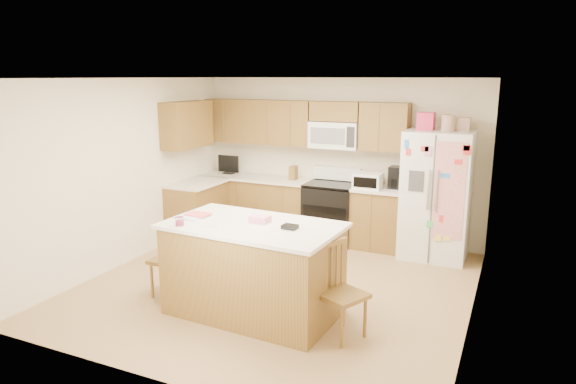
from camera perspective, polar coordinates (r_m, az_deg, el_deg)
The scene contains 9 objects.
ground at distance 6.44m, azimuth -1.17°, elevation -10.32°, with size 4.50×4.50×0.00m, color #9F834A.
room_shell at distance 6.02m, azimuth -1.24°, elevation 2.40°, with size 4.60×4.60×2.52m.
cabinetry at distance 8.12m, azimuth -2.00°, elevation 1.33°, with size 3.36×1.56×2.15m.
stove at distance 7.98m, azimuth 4.83°, elevation -2.16°, with size 0.76×0.65×1.13m.
refrigerator at distance 7.45m, azimuth 16.17°, elevation -0.17°, with size 0.90×0.79×2.04m.
island at distance 5.57m, azimuth -3.88°, elevation -8.48°, with size 1.89×1.17×1.10m.
windsor_chair_left at distance 6.17m, azimuth -12.81°, elevation -7.25°, with size 0.40×0.42×0.94m.
windsor_chair_back at distance 6.11m, azimuth 0.17°, elevation -6.91°, with size 0.45×0.44×0.99m.
windsor_chair_right at distance 5.13m, azimuth 5.93°, elevation -11.17°, with size 0.53×0.54×0.95m.
Camera 1 is at (2.57, -5.34, 2.52)m, focal length 32.00 mm.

